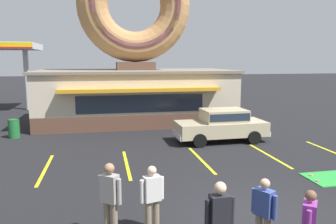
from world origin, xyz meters
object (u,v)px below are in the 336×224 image
(car_champagne, at_px, (222,124))
(trash_bin, at_px, (14,128))
(pedestrian_blue_sweater_man, at_px, (264,211))
(pedestrian_hooded_kid, at_px, (152,196))
(pedestrian_beanie_man, at_px, (110,197))
(pedestrian_leather_jacket_man, at_px, (219,221))

(car_champagne, height_order, trash_bin, car_champagne)
(pedestrian_blue_sweater_man, relative_size, trash_bin, 1.61)
(car_champagne, bearing_deg, pedestrian_blue_sweater_man, -105.27)
(trash_bin, bearing_deg, pedestrian_hooded_kid, -62.45)
(car_champagne, xyz_separation_m, pedestrian_hooded_kid, (-4.68, -7.96, 0.02))
(car_champagne, relative_size, pedestrian_beanie_man, 2.61)
(pedestrian_beanie_man, bearing_deg, car_champagne, 54.87)
(pedestrian_blue_sweater_man, relative_size, pedestrian_leather_jacket_man, 0.89)
(pedestrian_hooded_kid, bearing_deg, pedestrian_blue_sweater_man, -27.32)
(car_champagne, bearing_deg, pedestrian_hooded_kid, -120.44)
(car_champagne, height_order, pedestrian_beanie_man, pedestrian_beanie_man)
(pedestrian_blue_sweater_man, xyz_separation_m, pedestrian_hooded_kid, (-2.20, 1.13, 0.03))
(pedestrian_leather_jacket_man, bearing_deg, car_champagne, 69.18)
(pedestrian_beanie_man, bearing_deg, pedestrian_hooded_kid, 2.49)
(pedestrian_leather_jacket_man, relative_size, pedestrian_beanie_man, 1.00)
(car_champagne, distance_m, pedestrian_leather_jacket_man, 10.20)
(pedestrian_blue_sweater_man, distance_m, pedestrian_beanie_man, 3.33)
(pedestrian_hooded_kid, bearing_deg, trash_bin, 117.55)
(car_champagne, height_order, pedestrian_blue_sweater_man, car_champagne)
(car_champagne, distance_m, pedestrian_blue_sweater_man, 9.43)
(pedestrian_hooded_kid, bearing_deg, pedestrian_beanie_man, -177.51)
(pedestrian_leather_jacket_man, xyz_separation_m, pedestrian_beanie_man, (-2.00, 1.53, -0.00))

